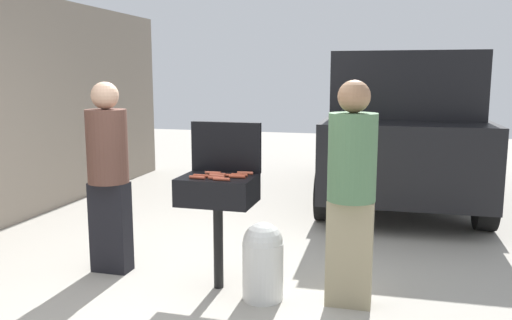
% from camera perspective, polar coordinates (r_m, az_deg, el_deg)
% --- Properties ---
extents(ground_plane, '(24.00, 24.00, 0.00)m').
position_cam_1_polar(ground_plane, '(4.43, -8.26, -13.98)').
color(ground_plane, '#9E998E').
extents(bbq_grill, '(0.60, 0.44, 0.94)m').
position_cam_1_polar(bbq_grill, '(4.24, -4.19, -3.73)').
color(bbq_grill, black).
rests_on(bbq_grill, ground).
extents(grill_lid_open, '(0.60, 0.05, 0.42)m').
position_cam_1_polar(grill_lid_open, '(4.38, -3.29, 1.41)').
color(grill_lid_open, black).
rests_on(grill_lid_open, bbq_grill).
extents(hot_dog_0, '(0.13, 0.04, 0.03)m').
position_cam_1_polar(hot_dog_0, '(4.23, -4.20, -1.57)').
color(hot_dog_0, '#B74C33').
rests_on(hot_dog_0, bbq_grill).
extents(hot_dog_1, '(0.13, 0.04, 0.03)m').
position_cam_1_polar(hot_dog_1, '(4.13, -2.06, -1.83)').
color(hot_dog_1, '#AD4228').
rests_on(hot_dog_1, bbq_grill).
extents(hot_dog_2, '(0.13, 0.04, 0.03)m').
position_cam_1_polar(hot_dog_2, '(4.16, -4.27, -1.75)').
color(hot_dog_2, '#C6593D').
rests_on(hot_dog_2, bbq_grill).
extents(hot_dog_3, '(0.13, 0.04, 0.03)m').
position_cam_1_polar(hot_dog_3, '(4.28, -1.19, -1.43)').
color(hot_dog_3, '#C6593D').
rests_on(hot_dog_3, bbq_grill).
extents(hot_dog_4, '(0.13, 0.03, 0.03)m').
position_cam_1_polar(hot_dog_4, '(4.17, -2.46, -1.72)').
color(hot_dog_4, '#AD4228').
rests_on(hot_dog_4, bbq_grill).
extents(hot_dog_5, '(0.13, 0.03, 0.03)m').
position_cam_1_polar(hot_dog_5, '(4.03, -3.77, -2.09)').
color(hot_dog_5, '#B74C33').
rests_on(hot_dog_5, bbq_grill).
extents(hot_dog_6, '(0.13, 0.03, 0.03)m').
position_cam_1_polar(hot_dog_6, '(4.08, -4.35, -1.97)').
color(hot_dog_6, '#B74C33').
rests_on(hot_dog_6, bbq_grill).
extents(hot_dog_7, '(0.13, 0.03, 0.03)m').
position_cam_1_polar(hot_dog_7, '(4.18, -5.99, -1.72)').
color(hot_dog_7, '#AD4228').
rests_on(hot_dog_7, bbq_grill).
extents(hot_dog_8, '(0.13, 0.03, 0.03)m').
position_cam_1_polar(hot_dog_8, '(4.19, -1.82, -1.64)').
color(hot_dog_8, '#AD4228').
rests_on(hot_dog_8, bbq_grill).
extents(hot_dog_9, '(0.13, 0.04, 0.03)m').
position_cam_1_polar(hot_dog_9, '(4.30, -4.73, -1.41)').
color(hot_dog_9, '#C6593D').
rests_on(hot_dog_9, bbq_grill).
extents(hot_dog_10, '(0.13, 0.03, 0.03)m').
position_cam_1_polar(hot_dog_10, '(4.12, -6.41, -1.90)').
color(hot_dog_10, '#B74C33').
rests_on(hot_dog_10, bbq_grill).
extents(propane_tank, '(0.32, 0.32, 0.62)m').
position_cam_1_polar(propane_tank, '(4.14, 0.74, -10.78)').
color(propane_tank, silver).
rests_on(propane_tank, ground).
extents(person_left, '(0.35, 0.35, 1.69)m').
position_cam_1_polar(person_left, '(4.75, -15.79, -1.12)').
color(person_left, black).
rests_on(person_left, ground).
extents(person_right, '(0.36, 0.36, 1.71)m').
position_cam_1_polar(person_right, '(3.94, 10.35, -2.82)').
color(person_right, gray).
rests_on(person_right, ground).
extents(parked_minivan, '(2.13, 4.45, 2.02)m').
position_cam_1_polar(parked_minivan, '(7.73, 15.55, 3.57)').
color(parked_minivan, black).
rests_on(parked_minivan, ground).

